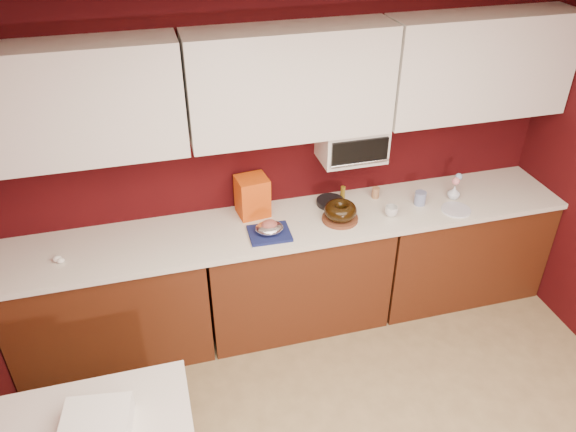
% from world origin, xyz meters
% --- Properties ---
extents(ceiling, '(4.00, 4.50, 0.02)m').
position_xyz_m(ceiling, '(0.00, 0.00, 2.50)').
color(ceiling, white).
rests_on(ceiling, wall_back).
extents(wall_back, '(4.00, 0.02, 2.50)m').
position_xyz_m(wall_back, '(0.00, 2.25, 1.25)').
color(wall_back, '#3A0709').
rests_on(wall_back, floor).
extents(base_cabinet_left, '(1.31, 0.58, 0.86)m').
position_xyz_m(base_cabinet_left, '(-1.33, 1.94, 0.43)').
color(base_cabinet_left, '#4F220F').
rests_on(base_cabinet_left, floor).
extents(base_cabinet_center, '(1.31, 0.58, 0.86)m').
position_xyz_m(base_cabinet_center, '(0.00, 1.94, 0.43)').
color(base_cabinet_center, '#4F220F').
rests_on(base_cabinet_center, floor).
extents(base_cabinet_right, '(1.31, 0.58, 0.86)m').
position_xyz_m(base_cabinet_right, '(1.33, 1.94, 0.43)').
color(base_cabinet_right, '#4F220F').
rests_on(base_cabinet_right, floor).
extents(countertop, '(4.00, 0.62, 0.04)m').
position_xyz_m(countertop, '(0.00, 1.94, 0.88)').
color(countertop, white).
rests_on(countertop, base_cabinet_center).
extents(upper_cabinet_left, '(1.31, 0.33, 0.70)m').
position_xyz_m(upper_cabinet_left, '(-1.33, 2.08, 1.85)').
color(upper_cabinet_left, white).
rests_on(upper_cabinet_left, wall_back).
extents(upper_cabinet_center, '(1.31, 0.33, 0.70)m').
position_xyz_m(upper_cabinet_center, '(0.00, 2.08, 1.85)').
color(upper_cabinet_center, white).
rests_on(upper_cabinet_center, wall_back).
extents(upper_cabinet_right, '(1.31, 0.33, 0.70)m').
position_xyz_m(upper_cabinet_right, '(1.33, 2.08, 1.85)').
color(upper_cabinet_right, white).
rests_on(upper_cabinet_right, wall_back).
extents(toaster_oven, '(0.45, 0.30, 0.25)m').
position_xyz_m(toaster_oven, '(0.45, 2.10, 1.38)').
color(toaster_oven, white).
rests_on(toaster_oven, upper_cabinet_center).
extents(toaster_oven_door, '(0.40, 0.02, 0.18)m').
position_xyz_m(toaster_oven_door, '(0.45, 1.94, 1.38)').
color(toaster_oven_door, black).
rests_on(toaster_oven_door, toaster_oven).
extents(toaster_oven_handle, '(0.42, 0.02, 0.02)m').
position_xyz_m(toaster_oven_handle, '(0.45, 1.93, 1.30)').
color(toaster_oven_handle, silver).
rests_on(toaster_oven_handle, toaster_oven).
extents(cake_base, '(0.27, 0.27, 0.02)m').
position_xyz_m(cake_base, '(0.31, 1.87, 0.91)').
color(cake_base, brown).
rests_on(cake_base, countertop).
extents(bundt_cake, '(0.25, 0.25, 0.09)m').
position_xyz_m(bundt_cake, '(0.31, 1.87, 0.98)').
color(bundt_cake, black).
rests_on(bundt_cake, cake_base).
extents(navy_towel, '(0.29, 0.24, 0.02)m').
position_xyz_m(navy_towel, '(-0.21, 1.83, 0.91)').
color(navy_towel, navy).
rests_on(navy_towel, countertop).
extents(foil_ham_nest, '(0.24, 0.22, 0.07)m').
position_xyz_m(foil_ham_nest, '(-0.21, 1.83, 0.96)').
color(foil_ham_nest, silver).
rests_on(foil_ham_nest, navy_towel).
extents(roasted_ham, '(0.12, 0.11, 0.07)m').
position_xyz_m(roasted_ham, '(-0.21, 1.83, 0.98)').
color(roasted_ham, '#A3544A').
rests_on(roasted_ham, foil_ham_nest).
extents(pandoro_box, '(0.23, 0.22, 0.29)m').
position_xyz_m(pandoro_box, '(-0.27, 2.12, 1.04)').
color(pandoro_box, red).
rests_on(pandoro_box, countertop).
extents(dark_pan, '(0.23, 0.23, 0.04)m').
position_xyz_m(dark_pan, '(0.31, 2.09, 0.92)').
color(dark_pan, black).
rests_on(dark_pan, countertop).
extents(coffee_mug, '(0.11, 0.11, 0.09)m').
position_xyz_m(coffee_mug, '(0.68, 1.83, 0.95)').
color(coffee_mug, silver).
rests_on(coffee_mug, countertop).
extents(blue_jar, '(0.10, 0.10, 0.10)m').
position_xyz_m(blue_jar, '(0.94, 1.92, 0.95)').
color(blue_jar, navy).
rests_on(blue_jar, countertop).
extents(flower_vase, '(0.10, 0.10, 0.11)m').
position_xyz_m(flower_vase, '(1.22, 1.93, 0.96)').
color(flower_vase, silver).
rests_on(flower_vase, countertop).
extents(flower_pink, '(0.06, 0.06, 0.06)m').
position_xyz_m(flower_pink, '(1.22, 1.93, 1.05)').
color(flower_pink, pink).
rests_on(flower_pink, flower_vase).
extents(flower_blue, '(0.05, 0.05, 0.05)m').
position_xyz_m(flower_blue, '(1.25, 1.95, 1.07)').
color(flower_blue, '#8AB0DD').
rests_on(flower_blue, flower_vase).
extents(china_plate, '(0.23, 0.23, 0.01)m').
position_xyz_m(china_plate, '(1.16, 1.77, 0.91)').
color(china_plate, white).
rests_on(china_plate, countertop).
extents(amber_bottle, '(0.04, 0.04, 0.10)m').
position_xyz_m(amber_bottle, '(0.42, 2.14, 0.95)').
color(amber_bottle, olive).
rests_on(amber_bottle, countertop).
extents(paper_cup, '(0.06, 0.06, 0.08)m').
position_xyz_m(paper_cup, '(0.67, 2.09, 0.94)').
color(paper_cup, '#9A6C46').
rests_on(paper_cup, countertop).
extents(egg_left, '(0.07, 0.06, 0.05)m').
position_xyz_m(egg_left, '(-1.58, 1.89, 0.92)').
color(egg_left, silver).
rests_on(egg_left, countertop).
extents(egg_right, '(0.06, 0.05, 0.04)m').
position_xyz_m(egg_right, '(-1.56, 1.87, 0.92)').
color(egg_right, white).
rests_on(egg_right, countertop).
extents(newspaper_stack, '(0.35, 0.30, 0.11)m').
position_xyz_m(newspaper_stack, '(-1.34, 0.65, 0.81)').
color(newspaper_stack, white).
rests_on(newspaper_stack, dining_table).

